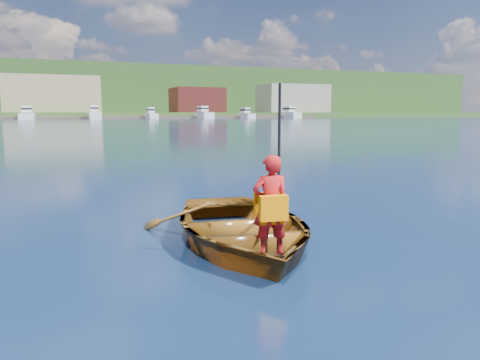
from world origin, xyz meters
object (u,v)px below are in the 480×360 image
at_px(rowboat, 241,227).
at_px(child_paddler, 271,205).
at_px(marina_yachts, 82,114).
at_px(dock, 83,118).

height_order(rowboat, child_paddler, child_paddler).
bearing_deg(marina_yachts, dock, 85.14).
relative_size(rowboat, dock, 0.02).
bearing_deg(child_paddler, dock, 88.40).
distance_m(rowboat, dock, 148.21).
xyz_separation_m(rowboat, child_paddler, (0.04, -0.91, 0.48)).
relative_size(child_paddler, marina_yachts, 0.01).
xyz_separation_m(rowboat, marina_yachts, (3.81, 143.47, 1.16)).
distance_m(child_paddler, dock, 149.12).
height_order(dock, marina_yachts, marina_yachts).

